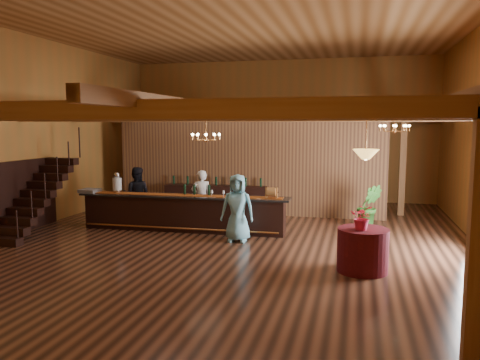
% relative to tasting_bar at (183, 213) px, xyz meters
% --- Properties ---
extents(floor, '(14.00, 14.00, 0.00)m').
position_rel_tasting_bar_xyz_m(floor, '(1.67, -0.63, -0.51)').
color(floor, brown).
rests_on(floor, ground).
extents(ceiling, '(14.00, 14.00, 0.00)m').
position_rel_tasting_bar_xyz_m(ceiling, '(1.67, -0.63, 4.99)').
color(ceiling, '#AA7540').
rests_on(ceiling, wall_back).
extents(wall_back, '(12.00, 0.10, 5.50)m').
position_rel_tasting_bar_xyz_m(wall_back, '(1.67, 6.37, 2.24)').
color(wall_back, '#956228').
rests_on(wall_back, floor).
extents(wall_front, '(12.00, 0.10, 5.50)m').
position_rel_tasting_bar_xyz_m(wall_front, '(1.67, -7.63, 2.24)').
color(wall_front, '#956228').
rests_on(wall_front, floor).
extents(wall_left, '(0.10, 14.00, 5.50)m').
position_rel_tasting_bar_xyz_m(wall_left, '(-4.33, -0.63, 2.24)').
color(wall_left, '#956228').
rests_on(wall_left, floor).
extents(beam_grid, '(11.90, 13.90, 0.39)m').
position_rel_tasting_bar_xyz_m(beam_grid, '(1.67, -0.13, 2.73)').
color(beam_grid, olive).
rests_on(beam_grid, wall_left).
extents(support_posts, '(9.20, 10.20, 3.20)m').
position_rel_tasting_bar_xyz_m(support_posts, '(1.67, -1.13, 1.09)').
color(support_posts, olive).
rests_on(support_posts, floor).
extents(partition_wall, '(9.00, 0.18, 3.10)m').
position_rel_tasting_bar_xyz_m(partition_wall, '(1.17, 2.87, 1.04)').
color(partition_wall, brown).
rests_on(partition_wall, floor).
extents(window_right_back, '(0.12, 1.05, 1.75)m').
position_rel_tasting_bar_xyz_m(window_right_back, '(7.62, 0.37, 1.04)').
color(window_right_back, white).
rests_on(window_right_back, wall_right).
extents(staircase, '(1.00, 2.80, 2.00)m').
position_rel_tasting_bar_xyz_m(staircase, '(-3.78, -1.37, 0.49)').
color(staircase, black).
rests_on(staircase, floor).
extents(backroom_boxes, '(4.10, 0.60, 1.10)m').
position_rel_tasting_bar_xyz_m(backroom_boxes, '(1.37, 4.87, 0.02)').
color(backroom_boxes, black).
rests_on(backroom_boxes, floor).
extents(tasting_bar, '(6.06, 0.98, 1.02)m').
position_rel_tasting_bar_xyz_m(tasting_bar, '(0.00, 0.00, 0.00)').
color(tasting_bar, black).
rests_on(tasting_bar, floor).
extents(beverage_dispenser, '(0.26, 0.26, 0.60)m').
position_rel_tasting_bar_xyz_m(beverage_dispenser, '(-2.03, -0.02, 0.78)').
color(beverage_dispenser, silver).
rests_on(beverage_dispenser, tasting_bar).
extents(glass_rack_tray, '(0.50, 0.50, 0.10)m').
position_rel_tasting_bar_xyz_m(glass_rack_tray, '(-2.86, -0.14, 0.54)').
color(glass_rack_tray, gray).
rests_on(glass_rack_tray, tasting_bar).
extents(raffle_drum, '(0.34, 0.24, 0.30)m').
position_rel_tasting_bar_xyz_m(raffle_drum, '(2.52, 0.04, 0.67)').
color(raffle_drum, '#A3612B').
rests_on(raffle_drum, tasting_bar).
extents(bar_bottle_0, '(0.07, 0.07, 0.30)m').
position_rel_tasting_bar_xyz_m(bar_bottle_0, '(0.01, 0.12, 0.64)').
color(bar_bottle_0, black).
rests_on(bar_bottle_0, tasting_bar).
extents(bar_bottle_1, '(0.07, 0.07, 0.30)m').
position_rel_tasting_bar_xyz_m(bar_bottle_1, '(0.29, 0.13, 0.64)').
color(bar_bottle_1, black).
rests_on(bar_bottle_1, tasting_bar).
extents(bar_bottle_2, '(0.07, 0.07, 0.30)m').
position_rel_tasting_bar_xyz_m(bar_bottle_2, '(0.72, 0.14, 0.64)').
color(bar_bottle_2, black).
rests_on(bar_bottle_2, tasting_bar).
extents(backbar_shelf, '(3.47, 0.90, 0.97)m').
position_rel_tasting_bar_xyz_m(backbar_shelf, '(0.17, 2.61, -0.03)').
color(backbar_shelf, black).
rests_on(backbar_shelf, floor).
extents(round_table, '(1.03, 1.03, 0.89)m').
position_rel_tasting_bar_xyz_m(round_table, '(4.89, -2.60, -0.07)').
color(round_table, '#420D13').
rests_on(round_table, floor).
extents(chandelier_left, '(0.80, 0.80, 0.70)m').
position_rel_tasting_bar_xyz_m(chandelier_left, '(0.74, -0.13, 2.15)').
color(chandelier_left, '#D18846').
rests_on(chandelier_left, beam_grid).
extents(chandelier_right, '(0.80, 0.80, 0.46)m').
position_rel_tasting_bar_xyz_m(chandelier_right, '(5.69, 1.30, 2.38)').
color(chandelier_right, '#D18846').
rests_on(chandelier_right, beam_grid).
extents(pendant_lamp, '(0.52, 0.52, 0.90)m').
position_rel_tasting_bar_xyz_m(pendant_lamp, '(4.89, -2.60, 1.89)').
color(pendant_lamp, '#D18846').
rests_on(pendant_lamp, beam_grid).
extents(bartender, '(0.71, 0.59, 1.66)m').
position_rel_tasting_bar_xyz_m(bartender, '(0.29, 0.74, 0.32)').
color(bartender, white).
rests_on(bartender, floor).
extents(staff_second, '(0.95, 0.82, 1.70)m').
position_rel_tasting_bar_xyz_m(staff_second, '(-1.78, 0.69, 0.34)').
color(staff_second, black).
rests_on(staff_second, floor).
extents(guest, '(0.87, 0.59, 1.74)m').
position_rel_tasting_bar_xyz_m(guest, '(1.79, -0.83, 0.36)').
color(guest, '#6FB4C8').
rests_on(guest, floor).
extents(floor_plant, '(0.77, 0.66, 1.27)m').
position_rel_tasting_bar_xyz_m(floor_plant, '(5.10, 1.69, 0.12)').
color(floor_plant, '#307124').
rests_on(floor_plant, floor).
extents(table_flowers, '(0.51, 0.46, 0.52)m').
position_rel_tasting_bar_xyz_m(table_flowers, '(4.86, -2.73, 0.64)').
color(table_flowers, '#DB274B').
rests_on(table_flowers, round_table).
extents(table_vase, '(0.16, 0.16, 0.29)m').
position_rel_tasting_bar_xyz_m(table_vase, '(4.85, -2.57, 0.52)').
color(table_vase, '#D18846').
rests_on(table_vase, round_table).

